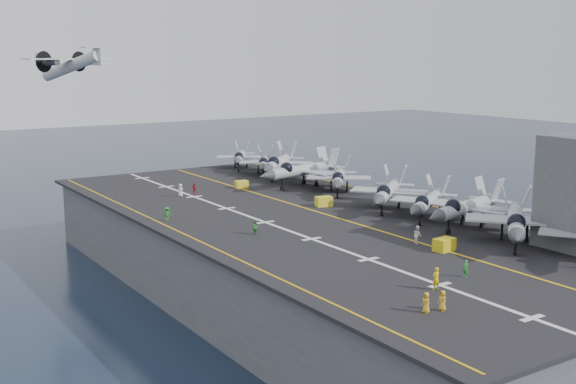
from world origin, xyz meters
TOP-DOWN VIEW (x-y plane):
  - ground at (0.00, 0.00)m, footprint 500.00×500.00m
  - hull at (0.00, 0.00)m, footprint 36.00×90.00m
  - flight_deck at (0.00, 0.00)m, footprint 38.00×92.00m
  - foul_line at (3.00, 0.00)m, footprint 0.35×90.00m
  - landing_centerline at (-6.00, 0.00)m, footprint 0.50×90.00m
  - deck_edge_port at (-17.00, 0.00)m, footprint 0.25×90.00m
  - deck_edge_stbd at (18.50, 0.00)m, footprint 0.25×90.00m
  - fighter_jet_1 at (11.24, -23.99)m, footprint 19.12×18.53m
  - fighter_jet_2 at (12.68, -15.62)m, footprint 17.68×14.07m
  - fighter_jet_3 at (11.85, -9.94)m, footprint 17.15×15.68m
  - fighter_jet_4 at (11.78, -2.43)m, footprint 18.18×17.43m
  - fighter_jet_5 at (13.45, 10.62)m, footprint 16.71×17.34m
  - fighter_jet_6 at (12.14, 18.28)m, footprint 18.39×14.18m
  - fighter_jet_7 at (13.48, 27.39)m, footprint 19.09×18.86m
  - fighter_jet_8 at (13.33, 31.88)m, footprint 14.67×15.83m
  - tow_cart_a at (2.82, -21.77)m, footprint 2.42×1.75m
  - tow_cart_b at (5.95, 4.08)m, footprint 2.51×1.96m
  - tow_cart_c at (3.44, 22.53)m, footprint 2.10×1.51m
  - crew_0 at (-10.63, -34.88)m, footprint 0.79×1.09m
  - crew_1 at (-7.29, -30.75)m, footprint 1.26×0.85m
  - crew_2 at (-10.13, -4.70)m, footprint 1.09×0.80m
  - crew_3 at (-15.77, 7.49)m, footprint 1.28×1.20m
  - crew_4 at (-5.55, 20.84)m, footprint 1.02×1.28m
  - crew_5 at (-7.56, 21.25)m, footprint 1.17×1.36m
  - crew_6 at (-2.27, -29.53)m, footprint 0.73×1.02m
  - crew_7 at (2.41, -18.12)m, footprint 1.26×1.47m
  - transport_plane at (-10.78, 60.56)m, footprint 25.60×22.84m
  - fighter_jet_9 at (13.33, 40.38)m, footprint 14.67×15.83m
  - crew_8 at (-12.07, -34.51)m, footprint 0.79×1.09m

SIDE VIEW (x-z plane):
  - ground at x=0.00m, z-range 0.00..0.00m
  - hull at x=0.00m, z-range 0.00..10.00m
  - flight_deck at x=0.00m, z-range 10.00..10.40m
  - foul_line at x=3.00m, z-range 10.41..10.43m
  - landing_centerline at x=-6.00m, z-range 10.41..10.43m
  - deck_edge_port at x=-17.00m, z-range 10.41..10.43m
  - deck_edge_stbd at x=18.50m, z-range 10.41..10.43m
  - tow_cart_c at x=3.44m, z-range 10.40..11.57m
  - tow_cart_b at x=5.95m, z-range 10.40..11.73m
  - tow_cart_a at x=2.82m, z-range 10.40..11.75m
  - crew_6 at x=-2.27m, z-range 10.40..12.02m
  - crew_2 at x=-10.13m, z-range 10.40..12.07m
  - crew_0 at x=-10.63m, z-range 10.40..12.10m
  - crew_8 at x=-12.07m, z-range 10.40..12.10m
  - crew_3 at x=-15.77m, z-range 10.40..12.17m
  - crew_4 at x=-5.55m, z-range 10.40..12.28m
  - crew_5 at x=-7.56m, z-range 10.40..12.31m
  - crew_7 at x=2.41m, z-range 10.40..12.46m
  - crew_1 at x=-7.29m, z-range 10.40..12.47m
  - fighter_jet_8 at x=13.33m, z-range 10.40..14.97m
  - fighter_jet_9 at x=13.33m, z-range 10.40..14.97m
  - fighter_jet_3 at x=11.85m, z-range 10.40..15.36m
  - fighter_jet_5 at x=13.45m, z-range 10.40..15.44m
  - fighter_jet_4 at x=11.78m, z-range 10.40..15.68m
  - fighter_jet_2 at x=12.68m, z-range 10.40..15.78m
  - fighter_jet_1 at x=11.24m, z-range 10.40..15.96m
  - fighter_jet_7 at x=13.48m, z-range 10.40..15.99m
  - fighter_jet_6 at x=12.14m, z-range 10.40..16.11m
  - transport_plane at x=-10.78m, z-range 26.49..31.52m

